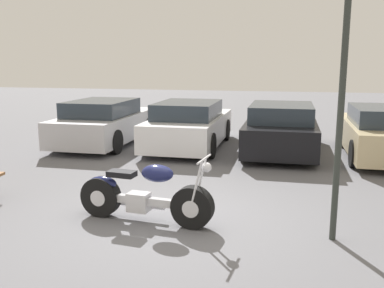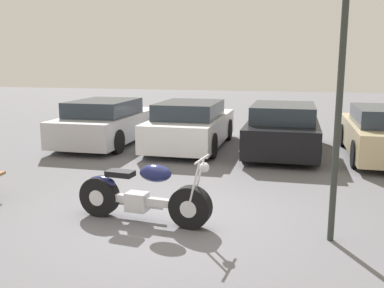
{
  "view_description": "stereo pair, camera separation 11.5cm",
  "coord_description": "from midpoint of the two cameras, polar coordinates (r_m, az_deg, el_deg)",
  "views": [
    {
      "loc": [
        1.78,
        -6.33,
        2.51
      ],
      "look_at": [
        -0.11,
        1.96,
        0.85
      ],
      "focal_mm": 40.0,
      "sensor_mm": 36.0,
      "label": 1
    },
    {
      "loc": [
        1.89,
        -6.3,
        2.51
      ],
      "look_at": [
        -0.11,
        1.96,
        0.85
      ],
      "focal_mm": 40.0,
      "sensor_mm": 36.0,
      "label": 2
    }
  ],
  "objects": [
    {
      "name": "ground_plane",
      "position": [
        7.04,
        -2.43,
        -9.85
      ],
      "size": [
        60.0,
        60.0,
        0.0
      ],
      "primitive_type": "plane",
      "color": "slate"
    },
    {
      "name": "parked_car_silver",
      "position": [
        13.31,
        -10.99,
        2.82
      ],
      "size": [
        1.94,
        4.35,
        1.36
      ],
      "color": "#BCBCC1",
      "rests_on": "ground_plane"
    },
    {
      "name": "lamp_post",
      "position": [
        6.06,
        19.82,
        9.35
      ],
      "size": [
        0.26,
        0.26,
        3.62
      ],
      "color": "#2D332D",
      "rests_on": "ground_plane"
    },
    {
      "name": "parked_car_black",
      "position": [
        12.11,
        12.29,
        1.97
      ],
      "size": [
        1.94,
        4.35,
        1.36
      ],
      "color": "black",
      "rests_on": "ground_plane"
    },
    {
      "name": "motorcycle",
      "position": [
        6.81,
        -6.21,
        -6.81
      ],
      "size": [
        2.24,
        0.69,
        1.1
      ],
      "color": "black",
      "rests_on": "ground_plane"
    },
    {
      "name": "parked_car_white",
      "position": [
        12.51,
        0.16,
        2.51
      ],
      "size": [
        1.94,
        4.35,
        1.36
      ],
      "color": "white",
      "rests_on": "ground_plane"
    }
  ]
}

